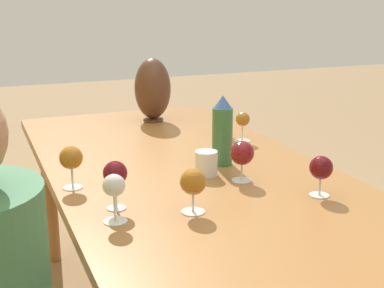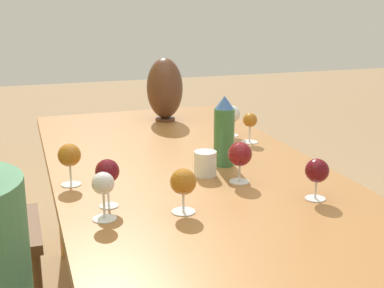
{
  "view_description": "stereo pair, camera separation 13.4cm",
  "coord_description": "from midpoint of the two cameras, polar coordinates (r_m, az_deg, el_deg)",
  "views": [
    {
      "loc": [
        -1.58,
        0.69,
        1.35
      ],
      "look_at": [
        0.09,
        0.0,
        0.85
      ],
      "focal_mm": 50.0,
      "sensor_mm": 36.0,
      "label": 1
    },
    {
      "loc": [
        -1.62,
        0.56,
        1.35
      ],
      "look_at": [
        0.09,
        0.0,
        0.85
      ],
      "focal_mm": 50.0,
      "sensor_mm": 36.0,
      "label": 2
    }
  ],
  "objects": [
    {
      "name": "wine_glass_5",
      "position": [
        1.52,
        -2.43,
        -4.2
      ],
      "size": [
        0.08,
        0.08,
        0.13
      ],
      "color": "silver",
      "rests_on": "dining_table"
    },
    {
      "name": "wine_glass_6",
      "position": [
        2.27,
        3.74,
        2.48
      ],
      "size": [
        0.07,
        0.07,
        0.13
      ],
      "color": "silver",
      "rests_on": "dining_table"
    },
    {
      "name": "wine_glass_2",
      "position": [
        2.37,
        1.69,
        3.17
      ],
      "size": [
        0.08,
        0.08,
        0.14
      ],
      "color": "silver",
      "rests_on": "dining_table"
    },
    {
      "name": "water_bottle",
      "position": [
        1.94,
        1.28,
        1.34
      ],
      "size": [
        0.08,
        0.08,
        0.26
      ],
      "color": "#336638",
      "rests_on": "dining_table"
    },
    {
      "name": "wine_glass_4",
      "position": [
        1.68,
        11.39,
        -2.61
      ],
      "size": [
        0.07,
        0.07,
        0.13
      ],
      "color": "silver",
      "rests_on": "dining_table"
    },
    {
      "name": "wine_glass_1",
      "position": [
        1.77,
        -14.92,
        -1.55
      ],
      "size": [
        0.08,
        0.08,
        0.14
      ],
      "color": "silver",
      "rests_on": "dining_table"
    },
    {
      "name": "wine_glass_3",
      "position": [
        1.48,
        -10.92,
        -4.62
      ],
      "size": [
        0.07,
        0.07,
        0.14
      ],
      "color": "silver",
      "rests_on": "dining_table"
    },
    {
      "name": "water_tumbler",
      "position": [
        1.85,
        -0.56,
        -2.09
      ],
      "size": [
        0.08,
        0.08,
        0.09
      ],
      "color": "silver",
      "rests_on": "dining_table"
    },
    {
      "name": "wine_glass_7",
      "position": [
        1.78,
        3.21,
        -1.06
      ],
      "size": [
        0.08,
        0.08,
        0.14
      ],
      "color": "silver",
      "rests_on": "dining_table"
    },
    {
      "name": "vase",
      "position": [
        2.63,
        -5.69,
        5.84
      ],
      "size": [
        0.18,
        0.18,
        0.31
      ],
      "color": "#4C2D1E",
      "rests_on": "dining_table"
    },
    {
      "name": "dining_table",
      "position": [
        1.85,
        -1.01,
        -5.8
      ],
      "size": [
        2.34,
        0.97,
        0.75
      ],
      "color": "#936033",
      "rests_on": "ground_plane"
    },
    {
      "name": "wine_glass_0",
      "position": [
        1.57,
        -10.65,
        -3.22
      ],
      "size": [
        0.07,
        0.07,
        0.15
      ],
      "color": "silver",
      "rests_on": "dining_table"
    }
  ]
}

